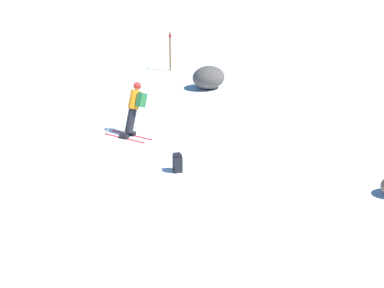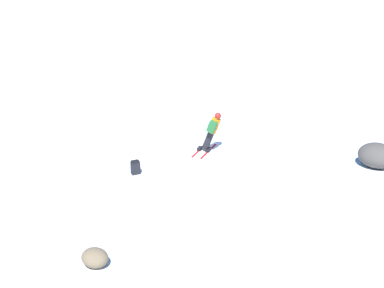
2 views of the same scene
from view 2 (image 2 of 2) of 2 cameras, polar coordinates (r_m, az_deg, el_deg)
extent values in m
plane|color=white|center=(21.32, -0.81, -0.21)|extent=(300.00, 300.00, 0.00)
cube|color=red|center=(20.81, 1.75, -0.78)|extent=(0.36, 1.60, 0.01)
cube|color=red|center=(20.93, 0.84, -0.63)|extent=(0.36, 1.60, 0.01)
cube|color=black|center=(20.78, 1.76, -0.61)|extent=(0.19, 0.30, 0.12)
cube|color=black|center=(20.90, 0.84, -0.47)|extent=(0.19, 0.30, 0.12)
cylinder|color=black|center=(20.63, 1.75, 0.43)|extent=(0.54, 0.34, 0.80)
cylinder|color=orange|center=(20.33, 2.37, 2.00)|extent=(0.57, 0.42, 0.67)
sphere|color=tan|center=(20.16, 2.75, 2.96)|extent=(0.31, 0.26, 0.27)
sphere|color=#AD231E|center=(20.15, 2.78, 3.02)|extent=(0.35, 0.29, 0.31)
cube|color=#236633|center=(20.09, 2.14, 1.84)|extent=(0.44, 0.25, 0.51)
cylinder|color=#B7B7BC|center=(20.74, 3.19, 0.61)|extent=(0.08, 0.52, 1.02)
cylinder|color=#B7B7BC|center=(20.99, 1.04, 1.12)|extent=(0.91, 0.38, 1.17)
cube|color=black|center=(18.94, -6.05, -2.57)|extent=(0.35, 0.37, 0.44)
cube|color=black|center=(18.84, -6.08, -1.88)|extent=(0.31, 0.33, 0.06)
ellipsoid|color=#7A664C|center=(14.17, -10.32, -11.84)|extent=(0.74, 0.63, 0.48)
ellipsoid|color=#4C4742|center=(20.43, 19.15, -1.16)|extent=(1.38, 1.17, 0.90)
camera|label=1|loc=(22.42, -53.04, 9.74)|focal=60.00mm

